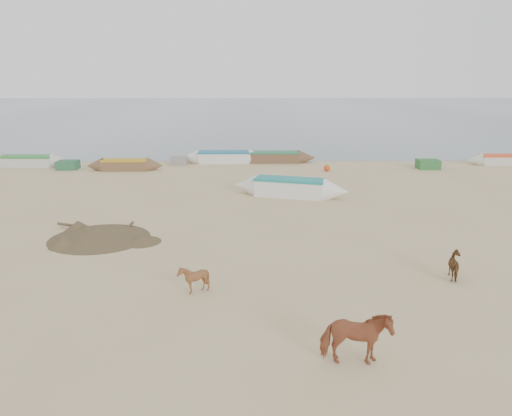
{
  "coord_description": "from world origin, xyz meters",
  "views": [
    {
      "loc": [
        -0.29,
        -16.27,
        6.33
      ],
      "look_at": [
        0.0,
        4.0,
        1.0
      ],
      "focal_mm": 35.0,
      "sensor_mm": 36.0,
      "label": 1
    }
  ],
  "objects": [
    {
      "name": "calf_right",
      "position": [
        6.43,
        -1.28,
        0.43
      ],
      "size": [
        0.93,
        1.02,
        0.86
      ],
      "primitive_type": "imported",
      "rotation": [
        0.0,
        0.0,
        1.83
      ],
      "color": "brown",
      "rests_on": "ground"
    },
    {
      "name": "ground",
      "position": [
        0.0,
        0.0,
        0.0
      ],
      "size": [
        140.0,
        140.0,
        0.0
      ],
      "primitive_type": "plane",
      "color": "tan",
      "rests_on": "ground"
    },
    {
      "name": "cow_adult",
      "position": [
        2.1,
        -6.23,
        0.66
      ],
      "size": [
        1.6,
        0.79,
        1.32
      ],
      "primitive_type": "imported",
      "rotation": [
        0.0,
        0.0,
        1.52
      ],
      "color": "#995132",
      "rests_on": "ground"
    },
    {
      "name": "sea",
      "position": [
        0.0,
        82.0,
        0.01
      ],
      "size": [
        160.0,
        160.0,
        0.0
      ],
      "primitive_type": "plane",
      "color": "slate",
      "rests_on": "ground"
    },
    {
      "name": "waterline_canoes",
      "position": [
        2.83,
        20.59,
        0.41
      ],
      "size": [
        47.44,
        4.51,
        0.88
      ],
      "color": "beige",
      "rests_on": "ground"
    },
    {
      "name": "calf_front",
      "position": [
        -1.98,
        -2.27,
        0.45
      ],
      "size": [
        0.97,
        0.9,
        0.91
      ],
      "primitive_type": "imported",
      "rotation": [
        0.0,
        0.0,
        -1.79
      ],
      "color": "brown",
      "rests_on": "ground"
    },
    {
      "name": "near_canoe",
      "position": [
        1.94,
        10.32,
        0.5
      ],
      "size": [
        6.54,
        3.17,
        0.99
      ],
      "primitive_type": null,
      "rotation": [
        0.0,
        0.0,
        -0.3
      ],
      "color": "silver",
      "rests_on": "ground"
    },
    {
      "name": "debris_pile",
      "position": [
        -6.36,
        3.05,
        0.26
      ],
      "size": [
        4.82,
        4.82,
        0.52
      ],
      "primitive_type": "cone",
      "rotation": [
        0.0,
        0.0,
        -0.21
      ],
      "color": "brown",
      "rests_on": "ground"
    },
    {
      "name": "beach_clutter",
      "position": [
        3.89,
        19.49,
        0.3
      ],
      "size": [
        45.79,
        3.62,
        0.64
      ],
      "color": "#295B3B",
      "rests_on": "ground"
    }
  ]
}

